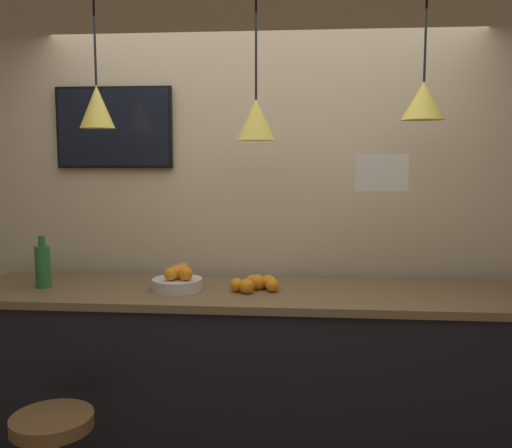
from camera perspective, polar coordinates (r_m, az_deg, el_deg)
back_wall at (r=3.39m, az=0.66°, el=1.01°), size 8.00×0.06×2.90m
service_counter at (r=3.18m, az=0.00°, el=-16.25°), size 3.05×0.68×1.09m
fruit_bowl at (r=3.03m, az=-7.83°, el=-5.64°), size 0.26×0.26×0.14m
orange_pile at (r=3.00m, az=0.12°, el=-5.95°), size 0.26×0.21×0.08m
juice_bottle at (r=3.25m, az=-20.54°, el=-3.90°), size 0.08×0.08×0.28m
pendant_lamp_left at (r=3.12m, az=-15.63°, el=11.30°), size 0.18×0.18×0.87m
pendant_lamp_middle at (r=2.93m, az=0.00°, el=10.45°), size 0.20×0.20×0.93m
pendant_lamp_right at (r=2.98m, az=16.40°, el=11.80°), size 0.21×0.21×0.83m
mounted_tv at (r=3.50m, az=-14.00°, el=9.33°), size 0.69×0.04×0.48m
hanging_menu_board at (r=2.67m, az=12.47°, el=5.04°), size 0.24×0.01×0.17m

